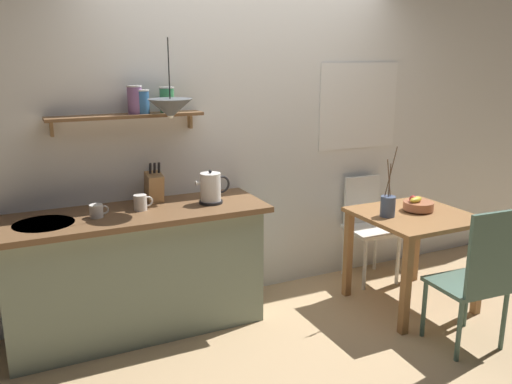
% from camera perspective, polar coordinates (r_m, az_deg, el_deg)
% --- Properties ---
extents(ground_plane, '(14.00, 14.00, 0.00)m').
position_cam_1_polar(ground_plane, '(4.11, 2.84, -13.59)').
color(ground_plane, tan).
extents(back_wall, '(6.80, 0.11, 2.70)m').
position_cam_1_polar(back_wall, '(4.33, 1.37, 6.78)').
color(back_wall, white).
rests_on(back_wall, ground_plane).
extents(kitchen_counter, '(1.83, 0.63, 0.90)m').
position_cam_1_polar(kitchen_counter, '(3.87, -12.71, -8.31)').
color(kitchen_counter, gray).
rests_on(kitchen_counter, ground_plane).
extents(wall_shelf, '(1.06, 0.20, 0.33)m').
position_cam_1_polar(wall_shelf, '(3.79, -12.55, 8.85)').
color(wall_shelf, brown).
extents(dining_table, '(0.81, 0.80, 0.75)m').
position_cam_1_polar(dining_table, '(4.29, 16.59, -3.91)').
color(dining_table, '#9E6B3D').
rests_on(dining_table, ground_plane).
extents(dining_chair_near, '(0.46, 0.43, 1.00)m').
position_cam_1_polar(dining_chair_near, '(3.80, 22.70, -8.20)').
color(dining_chair_near, '#4C6B5B').
rests_on(dining_chair_near, ground_plane).
extents(dining_chair_far, '(0.43, 0.45, 0.90)m').
position_cam_1_polar(dining_chair_far, '(4.78, 11.88, -3.21)').
color(dining_chair_far, white).
rests_on(dining_chair_far, ground_plane).
extents(fruit_bowl, '(0.23, 0.23, 0.12)m').
position_cam_1_polar(fruit_bowl, '(4.32, 16.99, -1.33)').
color(fruit_bowl, '#BC704C').
rests_on(fruit_bowl, dining_table).
extents(twig_vase, '(0.11, 0.11, 0.53)m').
position_cam_1_polar(twig_vase, '(4.10, 13.98, -1.42)').
color(twig_vase, '#475675').
rests_on(twig_vase, dining_table).
extents(electric_kettle, '(0.26, 0.17, 0.24)m').
position_cam_1_polar(electric_kettle, '(3.80, -4.85, 0.40)').
color(electric_kettle, black).
rests_on(electric_kettle, kitchen_counter).
extents(knife_block, '(0.11, 0.17, 0.30)m').
position_cam_1_polar(knife_block, '(3.88, -10.89, 0.59)').
color(knife_block, tan).
rests_on(knife_block, kitchen_counter).
extents(coffee_mug_by_sink, '(0.13, 0.09, 0.09)m').
position_cam_1_polar(coffee_mug_by_sink, '(3.62, -16.73, -1.96)').
color(coffee_mug_by_sink, white).
rests_on(coffee_mug_by_sink, kitchen_counter).
extents(coffee_mug_spare, '(0.13, 0.09, 0.11)m').
position_cam_1_polar(coffee_mug_spare, '(3.71, -12.27, -1.10)').
color(coffee_mug_spare, white).
rests_on(coffee_mug_spare, kitchen_counter).
extents(pendant_lamp, '(0.30, 0.30, 0.52)m').
position_cam_1_polar(pendant_lamp, '(3.62, -9.18, 8.84)').
color(pendant_lamp, black).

